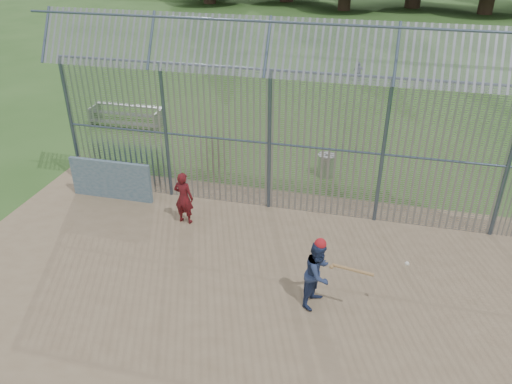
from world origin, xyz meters
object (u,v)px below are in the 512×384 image
(onlooker, at_px, (184,198))
(batter, at_px, (318,274))
(trash_can, at_px, (326,165))
(bleacher, at_px, (127,115))
(dugout_wall, at_px, (111,180))

(onlooker, bearing_deg, batter, 154.89)
(trash_can, relative_size, bleacher, 0.27)
(dugout_wall, distance_m, batter, 7.22)
(batter, bearing_deg, onlooker, 78.34)
(bleacher, bearing_deg, trash_can, -17.41)
(batter, distance_m, onlooker, 4.61)
(batter, relative_size, trash_can, 1.89)
(batter, xyz_separation_m, onlooker, (-3.94, 2.40, -0.03))
(dugout_wall, xyz_separation_m, batter, (6.50, -3.14, 0.17))
(batter, distance_m, trash_can, 6.18)
(dugout_wall, relative_size, bleacher, 0.83)
(dugout_wall, xyz_separation_m, trash_can, (5.96, 2.99, -0.24))
(batter, xyz_separation_m, trash_can, (-0.55, 6.14, -0.41))
(onlooker, distance_m, trash_can, 5.06)
(dugout_wall, height_order, onlooker, onlooker)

